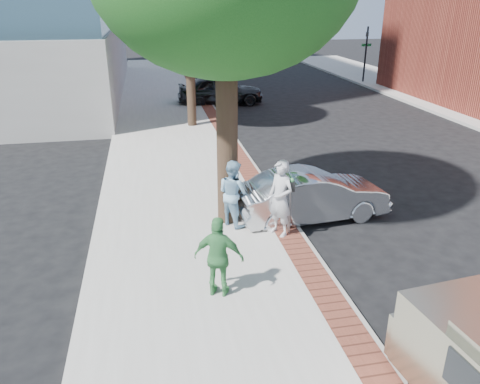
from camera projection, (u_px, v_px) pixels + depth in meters
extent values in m
plane|color=black|center=(268.00, 258.00, 10.62)|extent=(120.00, 120.00, 0.00)
cube|color=#9E9991|center=(177.00, 154.00, 17.58)|extent=(5.00, 60.00, 0.15)
cube|color=brown|center=(234.00, 149.00, 17.94)|extent=(0.60, 60.00, 0.01)
cube|color=gray|center=(243.00, 150.00, 18.04)|extent=(0.10, 60.00, 0.15)
cylinder|color=black|center=(197.00, 59.00, 30.02)|extent=(0.12, 0.12, 3.80)
imported|color=black|center=(197.00, 42.00, 29.60)|extent=(0.18, 0.15, 0.90)
cube|color=#1E7238|center=(197.00, 48.00, 29.75)|extent=(0.70, 0.03, 0.18)
cylinder|color=black|center=(365.00, 56.00, 32.10)|extent=(0.12, 0.12, 3.80)
imported|color=black|center=(367.00, 39.00, 31.68)|extent=(0.18, 0.15, 0.90)
cube|color=#1E7238|center=(366.00, 45.00, 31.84)|extent=(0.70, 0.03, 0.18)
cylinder|color=black|center=(227.00, 137.00, 11.34)|extent=(0.52, 0.52, 4.40)
cylinder|color=black|center=(191.00, 82.00, 20.63)|extent=(0.40, 0.40, 3.85)
ellipsoid|color=#154A16|center=(188.00, 3.00, 19.39)|extent=(4.80, 4.80, 3.94)
cylinder|color=gray|center=(289.00, 212.00, 11.23)|extent=(0.07, 0.07, 1.15)
cube|color=#2D3030|center=(292.00, 186.00, 10.88)|extent=(0.12, 0.14, 0.24)
cube|color=#2D3030|center=(289.00, 183.00, 11.05)|extent=(0.12, 0.14, 0.24)
sphere|color=#3F8C4C|center=(292.00, 180.00, 10.83)|extent=(0.11, 0.11, 0.11)
sphere|color=#3F8C4C|center=(290.00, 178.00, 10.99)|extent=(0.11, 0.11, 0.11)
imported|color=#B0B1B5|center=(280.00, 198.00, 11.05)|extent=(0.75, 0.82, 1.88)
imported|color=#80AAC6|center=(233.00, 193.00, 11.61)|extent=(0.98, 1.04, 1.69)
imported|color=#408D4B|center=(219.00, 257.00, 8.78)|extent=(1.03, 0.72, 1.63)
imported|color=silver|center=(312.00, 195.00, 12.32)|extent=(4.16, 1.81, 1.33)
imported|color=black|center=(220.00, 90.00, 26.03)|extent=(4.75, 1.99, 1.60)
cube|color=gray|center=(451.00, 339.00, 7.10)|extent=(1.78, 1.01, 0.73)
cube|color=black|center=(436.00, 307.00, 7.35)|extent=(1.46, 0.18, 0.37)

